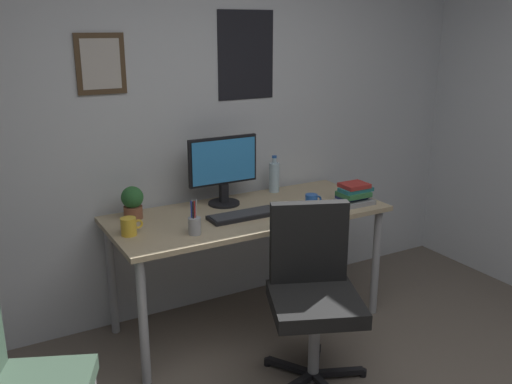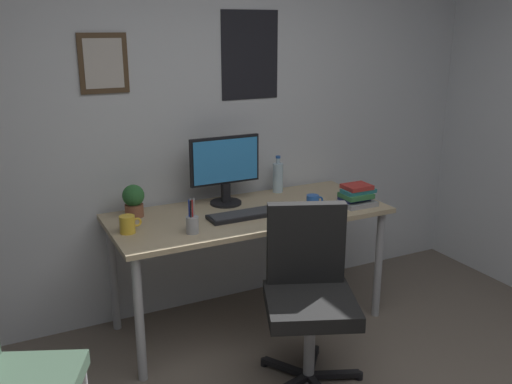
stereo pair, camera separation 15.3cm
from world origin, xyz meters
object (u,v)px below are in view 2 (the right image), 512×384
object	(u,v)px
water_bottle	(278,177)
book_stack_left	(357,196)
side_chair	(7,374)
coffee_mug_near	(313,202)
pen_cup	(192,224)
office_chair	(309,286)
monitor	(225,167)
keyboard	(244,215)
computer_mouse	(288,207)
potted_plant	(134,200)
coffee_mug_far	(128,224)

from	to	relation	value
water_bottle	book_stack_left	distance (m)	0.57
water_bottle	book_stack_left	world-z (taller)	water_bottle
side_chair	water_bottle	distance (m)	2.10
book_stack_left	water_bottle	bearing A→B (deg)	122.73
coffee_mug_near	pen_cup	bearing A→B (deg)	-175.87
office_chair	monitor	bearing A→B (deg)	96.97
keyboard	pen_cup	size ratio (longest dim) A/B	2.15
computer_mouse	side_chair	bearing A→B (deg)	-158.84
potted_plant	coffee_mug_near	bearing A→B (deg)	-19.33
pen_cup	side_chair	bearing A→B (deg)	-151.92
keyboard	potted_plant	bearing A→B (deg)	152.59
side_chair	potted_plant	bearing A→B (deg)	50.34
coffee_mug_near	coffee_mug_far	size ratio (longest dim) A/B	0.93
office_chair	monitor	size ratio (longest dim) A/B	2.07
office_chair	keyboard	bearing A→B (deg)	101.10
computer_mouse	pen_cup	bearing A→B (deg)	-170.53
water_bottle	office_chair	bearing A→B (deg)	-109.00
coffee_mug_far	monitor	bearing A→B (deg)	19.11
office_chair	side_chair	world-z (taller)	office_chair
book_stack_left	coffee_mug_near	bearing A→B (deg)	169.97
coffee_mug_near	office_chair	bearing A→B (deg)	-123.59
side_chair	water_bottle	xyz separation A→B (m)	(1.80, 1.02, 0.36)
monitor	water_bottle	xyz separation A→B (m)	(0.42, 0.08, -0.13)
office_chair	potted_plant	xyz separation A→B (m)	(-0.69, 0.87, 0.33)
side_chair	coffee_mug_far	world-z (taller)	side_chair
book_stack_left	monitor	bearing A→B (deg)	151.70
coffee_mug_near	water_bottle	bearing A→B (deg)	92.06
coffee_mug_near	computer_mouse	bearing A→B (deg)	160.43
monitor	water_bottle	distance (m)	0.45
side_chair	coffee_mug_near	size ratio (longest dim) A/B	7.60
potted_plant	office_chair	bearing A→B (deg)	-51.47
coffee_mug_near	potted_plant	distance (m)	1.09
coffee_mug_near	pen_cup	size ratio (longest dim) A/B	0.58
computer_mouse	potted_plant	distance (m)	0.93
computer_mouse	book_stack_left	size ratio (longest dim) A/B	0.50
computer_mouse	keyboard	bearing A→B (deg)	178.56
office_chair	water_bottle	size ratio (longest dim) A/B	3.76
side_chair	office_chair	bearing A→B (deg)	3.39
office_chair	coffee_mug_far	bearing A→B (deg)	142.40
office_chair	potted_plant	distance (m)	1.16
office_chair	coffee_mug_far	world-z (taller)	office_chair
keyboard	book_stack_left	world-z (taller)	book_stack_left
monitor	pen_cup	bearing A→B (deg)	-132.96
coffee_mug_near	side_chair	bearing A→B (deg)	-161.89
keyboard	water_bottle	size ratio (longest dim) A/B	1.70
coffee_mug_near	potted_plant	bearing A→B (deg)	160.67
potted_plant	side_chair	bearing A→B (deg)	-129.66
office_chair	pen_cup	xyz separation A→B (m)	(-0.48, 0.45, 0.28)
keyboard	computer_mouse	bearing A→B (deg)	-1.44
office_chair	side_chair	bearing A→B (deg)	-176.61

